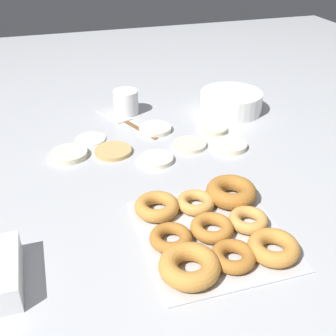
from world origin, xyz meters
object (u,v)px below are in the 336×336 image
(pancake_6, at_px, (230,145))
(batter_bowl, at_px, (231,102))
(pancake_0, at_px, (155,129))
(donut_tray, at_px, (213,227))
(pancake_2, at_px, (91,138))
(pancake_5, at_px, (113,151))
(pancake_7, at_px, (213,129))
(pancake_1, at_px, (69,154))
(pancake_3, at_px, (157,159))
(spatula, at_px, (120,118))
(pancake_4, at_px, (190,145))
(paper_cup, at_px, (126,102))

(pancake_6, distance_m, batter_bowl, 0.26)
(pancake_0, xyz_separation_m, donut_tray, (-0.02, -0.50, 0.01))
(batter_bowl, bearing_deg, pancake_2, -171.53)
(pancake_2, relative_size, pancake_5, 0.86)
(pancake_6, xyz_separation_m, pancake_7, (-0.01, 0.11, -0.00))
(pancake_0, bearing_deg, pancake_1, -162.42)
(pancake_3, bearing_deg, pancake_5, 142.34)
(batter_bowl, height_order, spatula, batter_bowl)
(pancake_0, distance_m, pancake_2, 0.20)
(donut_tray, relative_size, batter_bowl, 1.54)
(pancake_5, distance_m, pancake_7, 0.32)
(pancake_0, xyz_separation_m, pancake_4, (0.07, -0.13, -0.00))
(spatula, bearing_deg, pancake_1, 115.61)
(pancake_3, height_order, paper_cup, paper_cup)
(pancake_5, relative_size, paper_cup, 1.27)
(spatula, bearing_deg, pancake_7, -147.85)
(pancake_5, height_order, pancake_6, pancake_6)
(pancake_2, bearing_deg, pancake_4, -25.27)
(pancake_4, distance_m, batter_bowl, 0.29)
(pancake_5, relative_size, pancake_6, 1.05)
(pancake_2, relative_size, pancake_4, 0.94)
(pancake_0, xyz_separation_m, pancake_6, (0.17, -0.17, 0.00))
(pancake_1, bearing_deg, pancake_7, 3.67)
(pancake_6, bearing_deg, pancake_7, 93.07)
(pancake_3, distance_m, donut_tray, 0.32)
(pancake_6, relative_size, batter_bowl, 0.47)
(pancake_7, relative_size, spatula, 0.29)
(pancake_7, bearing_deg, donut_tray, -112.40)
(pancake_5, xyz_separation_m, pancake_7, (0.32, 0.04, 0.00))
(pancake_1, bearing_deg, pancake_2, 50.18)
(spatula, bearing_deg, pancake_6, -160.71)
(pancake_3, xyz_separation_m, spatula, (-0.04, 0.30, -0.00))
(pancake_1, bearing_deg, paper_cup, 48.66)
(pancake_3, distance_m, pancake_4, 0.12)
(pancake_6, height_order, donut_tray, donut_tray)
(pancake_3, relative_size, paper_cup, 1.11)
(batter_bowl, bearing_deg, pancake_3, -142.72)
(batter_bowl, distance_m, paper_cup, 0.35)
(pancake_0, xyz_separation_m, pancake_1, (-0.27, -0.08, 0.00))
(pancake_4, relative_size, donut_tray, 0.30)
(pancake_7, xyz_separation_m, paper_cup, (-0.22, 0.21, 0.03))
(pancake_7, xyz_separation_m, donut_tray, (-0.18, -0.44, 0.01))
(pancake_6, xyz_separation_m, paper_cup, (-0.23, 0.32, 0.03))
(donut_tray, distance_m, spatula, 0.62)
(pancake_3, height_order, pancake_5, pancake_3)
(batter_bowl, bearing_deg, paper_cup, 165.90)
(pancake_0, distance_m, pancake_3, 0.18)
(pancake_1, height_order, pancake_4, pancake_1)
(pancake_2, height_order, paper_cup, paper_cup)
(pancake_3, bearing_deg, paper_cup, 91.86)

